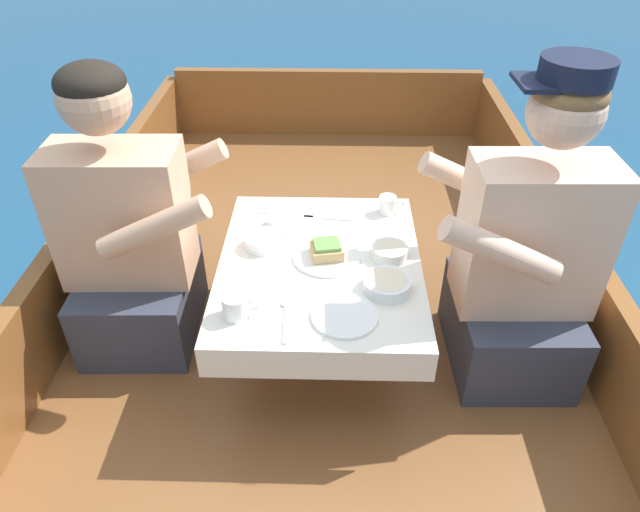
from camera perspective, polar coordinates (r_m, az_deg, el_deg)
The scene contains 20 objects.
ground_plane at distance 2.20m, azimuth -0.01°, elevation -13.60°, with size 60.00×60.00×0.00m, color navy.
boat_deck at distance 2.10m, azimuth -0.01°, elevation -11.37°, with size 1.86×3.65×0.25m, color brown.
gunwale_port at distance 2.12m, azimuth -25.23°, elevation -4.51°, with size 0.06×3.65×0.33m, color brown.
gunwale_starboard at distance 2.09m, azimuth 25.66°, elevation -5.32°, with size 0.06×3.65×0.33m, color brown.
bow_coaming at distance 3.45m, azimuth 0.79°, elevation 15.11°, with size 1.74×0.06×0.38m, color brown.
cockpit_table at distance 1.80m, azimuth -0.00°, elevation -1.46°, with size 0.63×0.78×0.36m.
person_port at distance 1.93m, azimuth -18.50°, elevation 1.45°, with size 0.53×0.45×0.96m.
person_starboard at distance 1.82m, azimuth 19.72°, elevation -0.57°, with size 0.53×0.45×1.01m.
plate_sandwich at distance 1.79m, azimuth 0.67°, elevation -0.06°, with size 0.21×0.21×0.01m.
plate_bread at distance 1.58m, azimuth 2.48°, elevation -5.98°, with size 0.19×0.19×0.01m.
sandwich at distance 1.78m, azimuth 0.68°, elevation 0.66°, with size 0.11×0.11×0.05m.
bowl_port_near at distance 1.93m, azimuth -3.54°, elevation 3.49°, with size 0.12×0.12×0.04m.
bowl_starboard_near at distance 1.84m, azimuth -5.80°, elevation 1.55°, with size 0.12×0.12×0.04m.
bowl_center_far at distance 1.67m, azimuth 6.73°, elevation -2.79°, with size 0.14×0.14×0.04m.
bowl_port_far at distance 1.80m, azimuth 6.98°, elevation 0.46°, with size 0.11×0.11×0.04m.
coffee_cup_port at distance 2.02m, azimuth 6.81°, elevation 5.17°, with size 0.09×0.06×0.06m.
coffee_cup_starboard at distance 1.58m, azimuth -8.43°, elevation -4.90°, with size 0.10×0.07×0.07m.
utensil_knife_port at distance 2.02m, azimuth -3.63°, elevation 4.41°, with size 0.17×0.02×0.00m.
utensil_spoon_starboard at distance 1.59m, azimuth -3.42°, elevation -5.86°, with size 0.04×0.17×0.01m.
utensil_fork_starboard at distance 1.99m, azimuth 0.28°, elevation 3.84°, with size 0.17×0.03×0.00m.
Camera 1 is at (0.04, -1.42, 1.68)m, focal length 32.00 mm.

